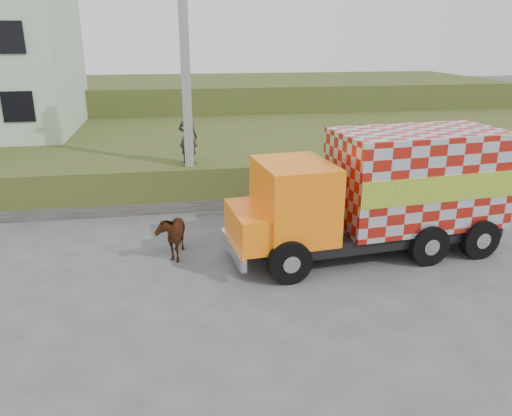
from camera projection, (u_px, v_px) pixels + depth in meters
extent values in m
plane|color=#474749|center=(236.00, 259.00, 13.57)|extent=(120.00, 120.00, 0.00)
cube|color=#37541C|center=(207.00, 152.00, 22.65)|extent=(40.00, 12.00, 1.50)
cube|color=#37541C|center=(193.00, 103.00, 33.59)|extent=(40.00, 12.00, 3.00)
cube|color=#595651|center=(163.00, 207.00, 17.10)|extent=(16.00, 0.50, 0.40)
cube|color=gray|center=(186.00, 92.00, 16.40)|extent=(0.30, 0.30, 8.00)
cube|color=black|center=(374.00, 230.00, 13.84)|extent=(6.91, 2.86, 0.35)
cube|color=orange|center=(294.00, 200.00, 12.88)|extent=(2.01, 2.45, 1.98)
cube|color=orange|center=(252.00, 225.00, 12.78)|extent=(1.20, 2.17, 0.89)
cube|color=silver|center=(417.00, 177.00, 13.68)|extent=(4.77, 2.83, 2.57)
cube|color=yellow|center=(443.00, 189.00, 12.58)|extent=(4.53, 0.51, 0.69)
cube|color=yellow|center=(394.00, 167.00, 14.77)|extent=(4.53, 0.51, 0.69)
cube|color=silver|center=(233.00, 249.00, 12.85)|extent=(0.38, 2.28, 0.30)
cylinder|color=black|center=(289.00, 262.00, 12.11)|extent=(1.12, 0.46, 1.09)
cylinder|color=black|center=(263.00, 229.00, 14.18)|extent=(1.12, 0.46, 1.09)
cylinder|color=black|center=(428.00, 245.00, 13.09)|extent=(1.12, 0.46, 1.09)
cylinder|color=black|center=(384.00, 216.00, 15.16)|extent=(1.12, 0.46, 1.09)
cylinder|color=black|center=(479.00, 239.00, 13.49)|extent=(1.12, 0.46, 1.09)
cylinder|color=black|center=(430.00, 212.00, 15.56)|extent=(1.12, 0.46, 1.09)
imported|color=#361B0D|center=(172.00, 234.00, 13.59)|extent=(0.86, 1.58, 1.27)
imported|color=#292624|center=(188.00, 137.00, 17.30)|extent=(0.79, 0.67, 1.85)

